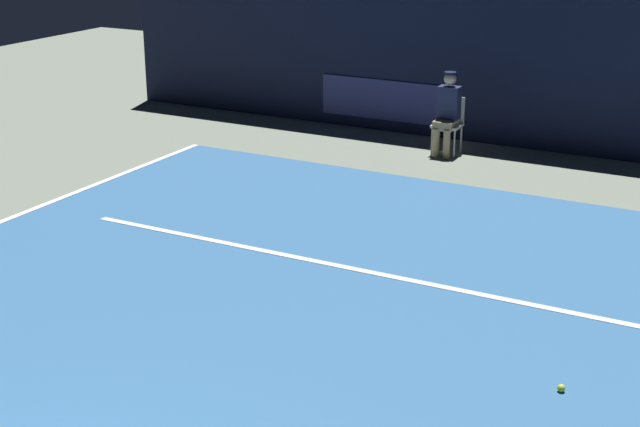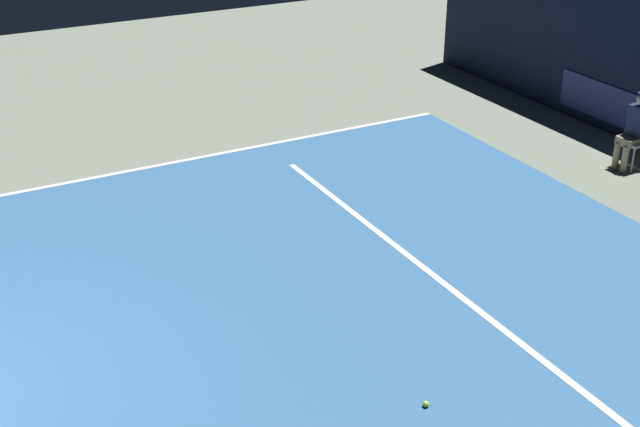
% 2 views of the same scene
% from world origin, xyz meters
% --- Properties ---
extents(ground_plane, '(30.94, 30.94, 0.00)m').
position_xyz_m(ground_plane, '(0.00, 4.54, 0.00)').
color(ground_plane, gray).
extents(court_surface, '(10.04, 11.07, 0.01)m').
position_xyz_m(court_surface, '(0.00, 4.54, 0.01)').
color(court_surface, '#336699').
rests_on(court_surface, ground).
extents(line_service, '(7.83, 0.10, 0.01)m').
position_xyz_m(line_service, '(0.00, 6.47, 0.01)').
color(line_service, white).
rests_on(line_service, court_surface).
extents(back_wall, '(15.74, 0.33, 2.60)m').
position_xyz_m(back_wall, '(-0.00, 12.63, 1.30)').
color(back_wall, '#141933').
rests_on(back_wall, ground).
extents(line_judge_on_chair, '(0.45, 0.54, 1.32)m').
position_xyz_m(line_judge_on_chair, '(-1.14, 11.56, 0.69)').
color(line_judge_on_chair, white).
rests_on(line_judge_on_chair, ground).
extents(tennis_ball, '(0.07, 0.07, 0.07)m').
position_xyz_m(tennis_ball, '(2.51, 4.86, 0.05)').
color(tennis_ball, '#CCE033').
rests_on(tennis_ball, court_surface).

